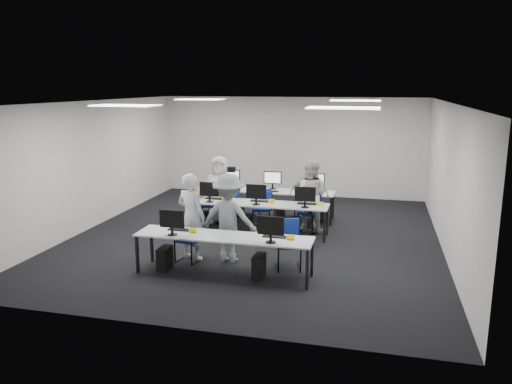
% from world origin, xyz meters
% --- Properties ---
extents(room, '(9.00, 9.02, 3.00)m').
position_xyz_m(room, '(0.00, 0.00, 1.50)').
color(room, black).
rests_on(room, ground).
extents(ceiling_panels, '(5.20, 4.60, 0.02)m').
position_xyz_m(ceiling_panels, '(0.00, 0.00, 2.98)').
color(ceiling_panels, white).
rests_on(ceiling_panels, room).
extents(desk_front, '(3.20, 0.70, 0.73)m').
position_xyz_m(desk_front, '(0.00, -2.40, 0.68)').
color(desk_front, silver).
rests_on(desk_front, ground).
extents(desk_mid, '(3.20, 0.70, 0.73)m').
position_xyz_m(desk_mid, '(0.00, 0.20, 0.68)').
color(desk_mid, silver).
rests_on(desk_mid, ground).
extents(desk_back, '(3.20, 0.70, 0.73)m').
position_xyz_m(desk_back, '(0.00, 1.60, 0.68)').
color(desk_back, silver).
rests_on(desk_back, ground).
extents(equipment_front, '(2.51, 0.41, 1.19)m').
position_xyz_m(equipment_front, '(-0.19, -2.42, 0.36)').
color(equipment_front, '#0D27B0').
rests_on(equipment_front, desk_front).
extents(equipment_mid, '(2.91, 0.41, 1.19)m').
position_xyz_m(equipment_mid, '(-0.19, 0.18, 0.36)').
color(equipment_mid, white).
rests_on(equipment_mid, desk_mid).
extents(equipment_back, '(2.91, 0.41, 1.19)m').
position_xyz_m(equipment_back, '(0.19, 1.62, 0.36)').
color(equipment_back, white).
rests_on(equipment_back, desk_back).
extents(chair_0, '(0.49, 0.52, 0.85)m').
position_xyz_m(chair_0, '(-0.87, -1.87, 0.27)').
color(chair_0, navy).
rests_on(chair_0, ground).
extents(chair_1, '(0.56, 0.59, 0.91)m').
position_xyz_m(chair_1, '(1.07, -1.81, 0.29)').
color(chair_1, navy).
rests_on(chair_1, ground).
extents(chair_2, '(0.52, 0.56, 0.98)m').
position_xyz_m(chair_2, '(-1.25, 0.71, 0.31)').
color(chair_2, navy).
rests_on(chair_2, ground).
extents(chair_3, '(0.51, 0.54, 0.89)m').
position_xyz_m(chair_3, '(-0.05, 0.78, 0.28)').
color(chair_3, navy).
rests_on(chair_3, ground).
extents(chair_4, '(0.55, 0.57, 0.86)m').
position_xyz_m(chair_4, '(1.12, 0.70, 0.27)').
color(chair_4, navy).
rests_on(chair_4, ground).
extents(chair_5, '(0.60, 0.62, 0.94)m').
position_xyz_m(chair_5, '(-0.93, 1.09, 0.30)').
color(chair_5, navy).
rests_on(chair_5, ground).
extents(chair_6, '(0.45, 0.48, 0.86)m').
position_xyz_m(chair_6, '(-0.02, 1.04, 0.27)').
color(chair_6, navy).
rests_on(chair_6, ground).
extents(chair_7, '(0.57, 0.61, 0.98)m').
position_xyz_m(chair_7, '(0.94, 1.03, 0.31)').
color(chair_7, navy).
rests_on(chair_7, ground).
extents(handbag, '(0.37, 0.31, 0.26)m').
position_xyz_m(handbag, '(-1.45, 0.39, 0.86)').
color(handbag, olive).
rests_on(handbag, desk_mid).
extents(student_0, '(0.72, 0.59, 1.72)m').
position_xyz_m(student_0, '(-0.86, -1.75, 0.86)').
color(student_0, beige).
rests_on(student_0, ground).
extents(student_1, '(0.90, 0.74, 1.69)m').
position_xyz_m(student_1, '(1.12, 0.73, 0.84)').
color(student_1, beige).
rests_on(student_1, ground).
extents(student_2, '(0.82, 0.54, 1.67)m').
position_xyz_m(student_2, '(-1.13, 0.88, 0.83)').
color(student_2, beige).
rests_on(student_2, ground).
extents(student_3, '(0.98, 0.54, 1.59)m').
position_xyz_m(student_3, '(1.04, 1.04, 0.80)').
color(student_3, beige).
rests_on(student_3, ground).
extents(photographer, '(1.14, 0.69, 1.72)m').
position_xyz_m(photographer, '(-0.11, -1.70, 0.86)').
color(photographer, gray).
rests_on(photographer, ground).
extents(dslr_camera, '(0.15, 0.19, 0.10)m').
position_xyz_m(dslr_camera, '(-0.10, -1.52, 1.78)').
color(dslr_camera, black).
rests_on(dslr_camera, photographer).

